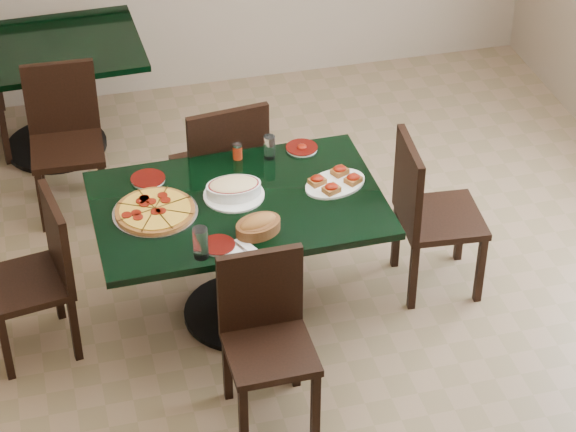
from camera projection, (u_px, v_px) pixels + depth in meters
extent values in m
plane|color=brown|center=(281.00, 332.00, 5.98)|extent=(5.50, 5.50, 0.00)
cube|color=black|center=(238.00, 205.00, 5.67)|extent=(1.47, 0.96, 0.04)
cylinder|color=black|center=(240.00, 263.00, 5.89)|extent=(0.13, 0.13, 0.71)
cylinder|color=black|center=(242.00, 312.00, 6.09)|extent=(0.63, 0.63, 0.03)
cube|color=black|center=(43.00, 49.00, 7.03)|extent=(1.24, 0.92, 0.04)
cylinder|color=black|center=(50.00, 101.00, 7.25)|extent=(0.13, 0.13, 0.71)
cylinder|color=black|center=(57.00, 145.00, 7.45)|extent=(0.66, 0.66, 0.03)
cube|color=black|center=(218.00, 171.00, 6.39)|extent=(0.51, 0.51, 0.04)
cube|color=black|center=(229.00, 150.00, 6.08)|extent=(0.46, 0.10, 0.49)
cube|color=black|center=(241.00, 180.00, 6.74)|extent=(0.04, 0.04, 0.45)
cube|color=black|center=(264.00, 217.00, 6.44)|extent=(0.04, 0.04, 0.45)
cube|color=black|center=(177.00, 194.00, 6.62)|extent=(0.04, 0.04, 0.45)
cube|color=black|center=(198.00, 232.00, 6.33)|extent=(0.04, 0.04, 0.45)
cube|color=black|center=(270.00, 352.00, 5.25)|extent=(0.41, 0.41, 0.04)
cube|color=black|center=(260.00, 289.00, 5.25)|extent=(0.41, 0.04, 0.44)
cube|color=black|center=(243.00, 418.00, 5.21)|extent=(0.04, 0.04, 0.40)
cube|color=black|center=(227.00, 368.00, 5.48)|extent=(0.04, 0.04, 0.40)
cube|color=black|center=(315.00, 404.00, 5.28)|extent=(0.04, 0.04, 0.40)
cube|color=black|center=(296.00, 355.00, 5.55)|extent=(0.04, 0.04, 0.40)
cube|color=black|center=(441.00, 218.00, 6.06)|extent=(0.47, 0.47, 0.04)
cube|color=black|center=(408.00, 183.00, 5.88)|extent=(0.08, 0.44, 0.47)
cube|color=black|center=(480.00, 269.00, 6.07)|extent=(0.04, 0.04, 0.43)
cube|color=black|center=(413.00, 277.00, 6.02)|extent=(0.04, 0.04, 0.43)
cube|color=black|center=(460.00, 229.00, 6.37)|extent=(0.04, 0.04, 0.43)
cube|color=black|center=(396.00, 235.00, 6.32)|extent=(0.04, 0.04, 0.43)
cube|color=black|center=(27.00, 284.00, 5.65)|extent=(0.47, 0.47, 0.04)
cube|color=black|center=(57.00, 237.00, 5.57)|extent=(0.11, 0.41, 0.44)
cube|color=black|center=(57.00, 288.00, 5.97)|extent=(0.05, 0.05, 0.40)
cube|color=black|center=(6.00, 348.00, 5.59)|extent=(0.05, 0.05, 0.40)
cube|color=black|center=(75.00, 329.00, 5.71)|extent=(0.05, 0.05, 0.40)
cube|color=black|center=(67.00, 149.00, 6.63)|extent=(0.44, 0.44, 0.04)
cube|color=black|center=(61.00, 97.00, 6.64)|extent=(0.43, 0.06, 0.46)
cube|color=black|center=(42.00, 202.00, 6.59)|extent=(0.04, 0.04, 0.42)
cube|color=black|center=(40.00, 168.00, 6.88)|extent=(0.04, 0.04, 0.42)
cube|color=black|center=(104.00, 195.00, 6.65)|extent=(0.04, 0.04, 0.42)
cube|color=black|center=(100.00, 161.00, 6.94)|extent=(0.04, 0.04, 0.42)
cube|color=black|center=(5.00, 136.00, 7.19)|extent=(0.05, 0.05, 0.40)
cylinder|color=silver|center=(155.00, 213.00, 5.57)|extent=(0.43, 0.43, 0.01)
cylinder|color=#976120|center=(155.00, 211.00, 5.57)|extent=(0.40, 0.40, 0.02)
cylinder|color=gold|center=(155.00, 209.00, 5.56)|extent=(0.35, 0.35, 0.01)
cylinder|color=white|center=(234.00, 195.00, 5.70)|extent=(0.31, 0.31, 0.01)
ellipsoid|color=beige|center=(234.00, 185.00, 5.66)|extent=(0.26, 0.17, 0.04)
ellipsoid|color=#9F592C|center=(258.00, 223.00, 5.42)|extent=(0.22, 0.16, 0.08)
cylinder|color=white|center=(218.00, 246.00, 5.36)|extent=(0.16, 0.16, 0.01)
cylinder|color=#3D0604|center=(218.00, 245.00, 5.35)|extent=(0.17, 0.17, 0.00)
cylinder|color=white|center=(302.00, 148.00, 6.05)|extent=(0.17, 0.17, 0.01)
cylinder|color=#3D0604|center=(302.00, 147.00, 6.05)|extent=(0.17, 0.17, 0.00)
ellipsoid|color=#951307|center=(302.00, 147.00, 6.04)|extent=(0.05, 0.05, 0.02)
cylinder|color=white|center=(148.00, 179.00, 5.81)|extent=(0.18, 0.18, 0.01)
cylinder|color=#3D0604|center=(148.00, 178.00, 5.81)|extent=(0.18, 0.18, 0.00)
cube|color=silver|center=(238.00, 250.00, 5.34)|extent=(0.19, 0.19, 0.00)
cube|color=silver|center=(242.00, 249.00, 5.34)|extent=(0.07, 0.13, 0.00)
cylinder|color=white|center=(269.00, 147.00, 5.95)|extent=(0.06, 0.06, 0.13)
cylinder|color=white|center=(201.00, 243.00, 5.25)|extent=(0.07, 0.07, 0.16)
cylinder|color=#C13A14|center=(237.00, 152.00, 5.96)|extent=(0.05, 0.05, 0.08)
cylinder|color=silver|center=(237.00, 145.00, 5.93)|extent=(0.05, 0.05, 0.01)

